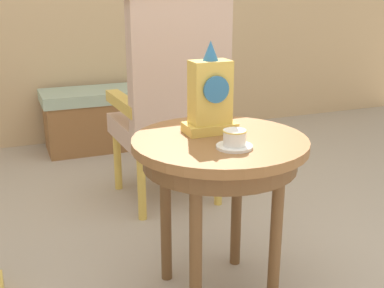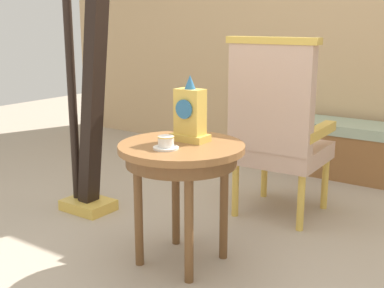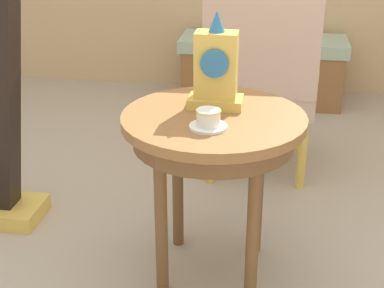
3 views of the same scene
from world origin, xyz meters
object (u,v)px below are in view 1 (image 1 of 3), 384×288
(teacup_left, at_px, (235,140))
(window_bench, at_px, (118,117))
(mantel_clock, at_px, (210,97))
(armchair, at_px, (172,99))
(side_table, at_px, (219,160))

(teacup_left, xyz_separation_m, window_bench, (0.09, 2.10, -0.44))
(teacup_left, height_order, mantel_clock, mantel_clock)
(armchair, xyz_separation_m, window_bench, (-0.03, 1.14, -0.37))
(side_table, relative_size, mantel_clock, 1.89)
(side_table, distance_m, window_bench, 2.01)
(teacup_left, distance_m, armchair, 0.97)
(side_table, distance_m, teacup_left, 0.16)
(teacup_left, distance_m, window_bench, 2.15)
(teacup_left, relative_size, window_bench, 0.11)
(side_table, relative_size, armchair, 0.56)
(teacup_left, xyz_separation_m, armchair, (0.12, 0.96, -0.07))
(side_table, bearing_deg, teacup_left, -91.49)
(mantel_clock, height_order, armchair, armchair)
(teacup_left, height_order, window_bench, teacup_left)
(teacup_left, bearing_deg, armchair, 82.92)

